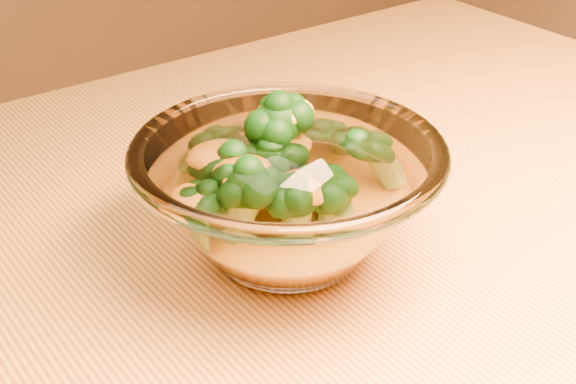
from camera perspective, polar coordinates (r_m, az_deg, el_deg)
The scene contains 3 objects.
glass_bowl at distance 0.56m, azimuth 0.00°, elevation -0.42°, with size 0.22×0.22×0.10m.
cheese_sauce at distance 0.57m, azimuth 0.00°, elevation -2.18°, with size 0.13×0.13×0.04m, color orange.
broccoli_heap at distance 0.56m, azimuth -0.79°, elevation 1.45°, with size 0.15×0.13×0.09m.
Camera 1 is at (-0.24, -0.38, 1.09)m, focal length 50.00 mm.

